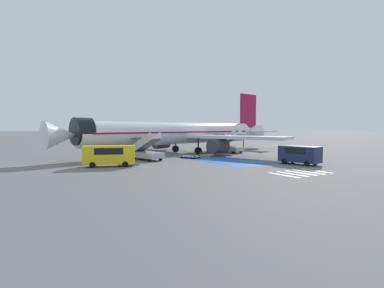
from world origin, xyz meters
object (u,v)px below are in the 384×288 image
object	(u,v)px
boarding_stairs_forward	(147,153)
service_van_1	(109,154)
boarding_stairs_aft	(229,147)
service_van_0	(300,153)
fuel_tanker	(151,137)
ground_crew_0	(244,145)
traffic_cone_1	(261,152)
baggage_cart	(190,156)
ground_crew_1	(207,149)
traffic_cone_2	(108,159)
traffic_cone_0	(208,154)
airliner	(182,133)

from	to	relation	value
boarding_stairs_forward	service_van_1	bearing A→B (deg)	-158.35
boarding_stairs_aft	service_van_0	world-z (taller)	boarding_stairs_aft
service_van_0	boarding_stairs_aft	bearing A→B (deg)	69.18
fuel_tanker	ground_crew_0	distance (m)	25.55
boarding_stairs_forward	traffic_cone_1	xyz separation A→B (m)	(19.89, -1.07, -0.68)
service_van_1	baggage_cart	world-z (taller)	service_van_1
boarding_stairs_aft	ground_crew_1	xyz separation A→B (m)	(-6.15, -2.29, 0.04)
fuel_tanker	traffic_cone_2	bearing A→B (deg)	-38.87
service_van_0	traffic_cone_1	world-z (taller)	service_van_0
ground_crew_1	traffic_cone_0	size ratio (longest dim) A/B	2.87
traffic_cone_0	traffic_cone_1	xyz separation A→B (m)	(10.37, -0.57, -0.04)
ground_crew_0	traffic_cone_1	world-z (taller)	ground_crew_0
boarding_stairs_aft	ground_crew_0	size ratio (longest dim) A/B	3.05
boarding_stairs_forward	fuel_tanker	size ratio (longest dim) A/B	0.59
traffic_cone_1	fuel_tanker	bearing A→B (deg)	100.42
service_van_1	airliner	bearing A→B (deg)	144.68
boarding_stairs_forward	airliner	bearing A→B (deg)	23.41
baggage_cart	ground_crew_1	size ratio (longest dim) A/B	1.70
airliner	baggage_cart	bearing A→B (deg)	147.48
ground_crew_0	traffic_cone_0	world-z (taller)	ground_crew_0
boarding_stairs_forward	traffic_cone_0	distance (m)	9.55
traffic_cone_1	traffic_cone_0	bearing A→B (deg)	176.86
traffic_cone_0	ground_crew_0	bearing A→B (deg)	24.85
traffic_cone_1	traffic_cone_2	xyz separation A→B (m)	(-24.66, 2.40, -0.01)
service_van_1	ground_crew_0	size ratio (longest dim) A/B	3.21
service_van_0	traffic_cone_2	size ratio (longest dim) A/B	9.14
service_van_0	traffic_cone_0	world-z (taller)	service_van_0
traffic_cone_1	service_van_1	bearing A→B (deg)	-173.98
traffic_cone_2	fuel_tanker	bearing A→B (deg)	56.06
service_van_0	baggage_cart	distance (m)	14.64
traffic_cone_1	traffic_cone_2	distance (m)	24.78
airliner	traffic_cone_1	bearing A→B (deg)	-133.09
boarding_stairs_forward	ground_crew_1	bearing A→B (deg)	-6.51
airliner	traffic_cone_1	size ratio (longest dim) A/B	79.89
airliner	traffic_cone_2	size ratio (longest dim) A/B	81.60
traffic_cone_0	traffic_cone_1	distance (m)	10.39
airliner	ground_crew_0	size ratio (longest dim) A/B	23.65
airliner	ground_crew_0	xyz separation A→B (m)	(12.80, -0.77, -2.28)
traffic_cone_0	traffic_cone_2	bearing A→B (deg)	172.71
ground_crew_1	traffic_cone_2	distance (m)	15.12
traffic_cone_2	service_van_1	bearing A→B (deg)	-105.06
airliner	service_van_1	distance (m)	18.18
service_van_0	service_van_1	world-z (taller)	service_van_1
traffic_cone_1	traffic_cone_2	bearing A→B (deg)	174.45
fuel_tanker	boarding_stairs_forward	bearing A→B (deg)	-30.63
fuel_tanker	baggage_cart	size ratio (longest dim) A/B	3.08
boarding_stairs_aft	traffic_cone_2	bearing A→B (deg)	174.22
boarding_stairs_forward	boarding_stairs_aft	distance (m)	16.72
airliner	traffic_cone_0	bearing A→B (deg)	174.13
baggage_cart	traffic_cone_0	size ratio (longest dim) A/B	4.89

